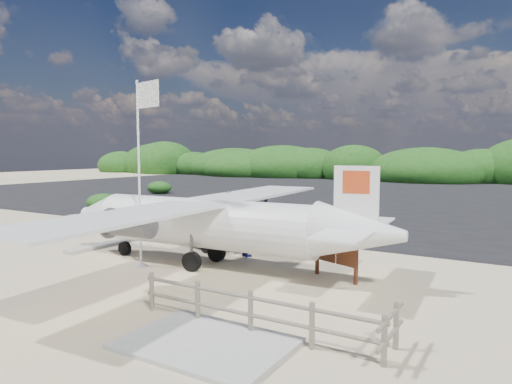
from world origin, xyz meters
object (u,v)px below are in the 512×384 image
crew_b (264,215)px  crew_c (246,236)px  signboard (335,279)px  crew_a (225,221)px  baggage_cart (204,247)px  flagpole (141,266)px

crew_b → crew_c: crew_b is taller
signboard → crew_a: crew_a is taller
baggage_cart → signboard: size_ratio=1.61×
signboard → crew_b: 8.47m
signboard → crew_c: bearing=-175.6°
baggage_cart → crew_a: (-0.11, 1.72, 0.91)m
flagpole → signboard: flagpole is taller
baggage_cart → crew_c: 2.78m
flagpole → signboard: bearing=17.0°
crew_b → baggage_cart: bearing=102.4°
baggage_cart → signboard: 6.98m
flagpole → signboard: (6.61, 2.03, 0.00)m
crew_a → crew_b: bearing=-120.5°
baggage_cart → crew_a: bearing=112.4°
crew_b → crew_c: 5.04m
crew_a → baggage_cart: bearing=82.1°
baggage_cart → crew_c: size_ratio=1.80×
flagpole → crew_c: (2.45, 3.20, 0.83)m
flagpole → crew_c: bearing=52.6°
crew_a → crew_c: (2.68, -2.38, -0.08)m
flagpole → crew_b: (0.56, 7.87, 0.97)m
flagpole → crew_a: bearing=92.4°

